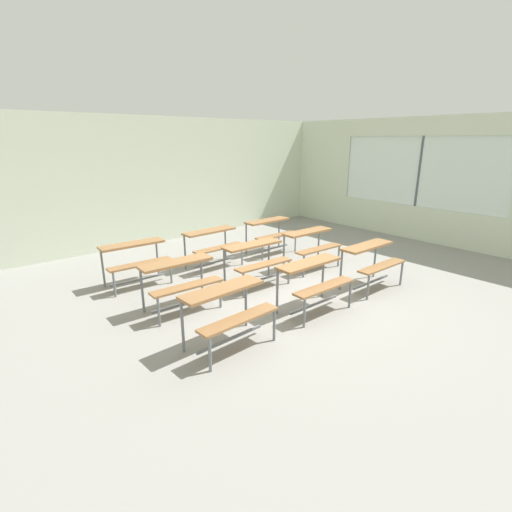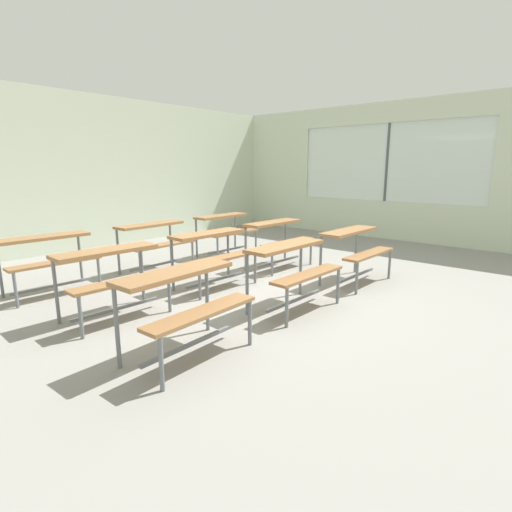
% 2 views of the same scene
% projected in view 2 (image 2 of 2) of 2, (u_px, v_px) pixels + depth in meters
% --- Properties ---
extents(ground, '(10.00, 9.00, 0.05)m').
position_uv_depth(ground, '(257.00, 293.00, 5.27)').
color(ground, gray).
extents(wall_back, '(10.00, 0.12, 3.00)m').
position_uv_depth(wall_back, '(84.00, 173.00, 7.82)').
color(wall_back, beige).
rests_on(wall_back, ground).
extents(wall_right, '(0.12, 9.00, 3.00)m').
position_uv_depth(wall_right, '(415.00, 175.00, 8.54)').
color(wall_right, beige).
rests_on(wall_right, ground).
extents(desk_bench_r0c0, '(1.12, 0.63, 0.74)m').
position_uv_depth(desk_bench_r0c0, '(184.00, 293.00, 3.36)').
color(desk_bench_r0c0, olive).
rests_on(desk_bench_r0c0, ground).
extents(desk_bench_r0c1, '(1.11, 0.60, 0.74)m').
position_uv_depth(desk_bench_r0c1, '(293.00, 261.00, 4.52)').
color(desk_bench_r0c1, olive).
rests_on(desk_bench_r0c1, ground).
extents(desk_bench_r0c2, '(1.11, 0.60, 0.74)m').
position_uv_depth(desk_bench_r0c2, '(356.00, 243.00, 5.58)').
color(desk_bench_r0c2, olive).
rests_on(desk_bench_r0c2, ground).
extents(desk_bench_r1c0, '(1.12, 0.63, 0.74)m').
position_uv_depth(desk_bench_r1c0, '(112.00, 267.00, 4.25)').
color(desk_bench_r1c0, olive).
rests_on(desk_bench_r1c0, ground).
extents(desk_bench_r1c1, '(1.12, 0.62, 0.74)m').
position_uv_depth(desk_bench_r1c1, '(214.00, 246.00, 5.36)').
color(desk_bench_r1c1, olive).
rests_on(desk_bench_r1c1, ground).
extents(desk_bench_r1c2, '(1.12, 0.62, 0.74)m').
position_uv_depth(desk_bench_r1c2, '(278.00, 233.00, 6.44)').
color(desk_bench_r1c2, olive).
rests_on(desk_bench_r1c2, ground).
extents(desk_bench_r2c0, '(1.12, 0.63, 0.74)m').
position_uv_depth(desk_bench_r2c0, '(48.00, 251.00, 5.08)').
color(desk_bench_r2c0, olive).
rests_on(desk_bench_r2c0, ground).
extents(desk_bench_r2c1, '(1.12, 0.63, 0.74)m').
position_uv_depth(desk_bench_r2c1, '(155.00, 235.00, 6.21)').
color(desk_bench_r2c1, olive).
rests_on(desk_bench_r2c1, ground).
extents(desk_bench_r2c2, '(1.10, 0.59, 0.74)m').
position_uv_depth(desk_bench_r2c2, '(226.00, 225.00, 7.34)').
color(desk_bench_r2c2, olive).
rests_on(desk_bench_r2c2, ground).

